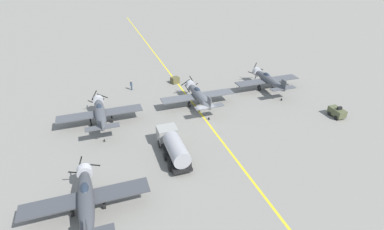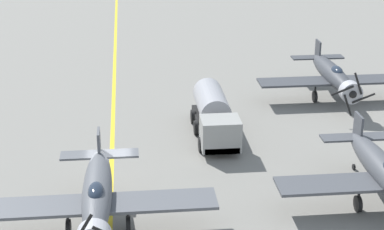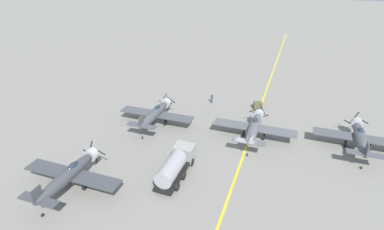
# 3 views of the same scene
# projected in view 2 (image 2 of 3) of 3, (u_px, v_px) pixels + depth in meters

# --- Properties ---
(ground_plane) EXTENTS (400.00, 400.00, 0.00)m
(ground_plane) POSITION_uv_depth(u_px,v_px,m) (111.00, 190.00, 36.97)
(ground_plane) COLOR gray
(taxiway_stripe) EXTENTS (0.30, 160.00, 0.01)m
(taxiway_stripe) POSITION_uv_depth(u_px,v_px,m) (111.00, 189.00, 36.97)
(taxiway_stripe) COLOR yellow
(taxiway_stripe) RESTS_ON ground
(airplane_mid_center) EXTENTS (12.00, 9.98, 3.65)m
(airplane_mid_center) POSITION_uv_depth(u_px,v_px,m) (97.00, 196.00, 32.13)
(airplane_mid_center) COLOR #575A5F
(airplane_mid_center) RESTS_ON ground
(airplane_near_left) EXTENTS (12.00, 9.98, 3.71)m
(airplane_near_left) POSITION_uv_depth(u_px,v_px,m) (334.00, 76.00, 50.28)
(airplane_near_left) COLOR #3F4247
(airplane_near_left) RESTS_ON ground
(fuel_tanker) EXTENTS (2.68, 8.00, 2.98)m
(fuel_tanker) POSITION_uv_depth(u_px,v_px,m) (214.00, 116.00, 43.68)
(fuel_tanker) COLOR black
(fuel_tanker) RESTS_ON ground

